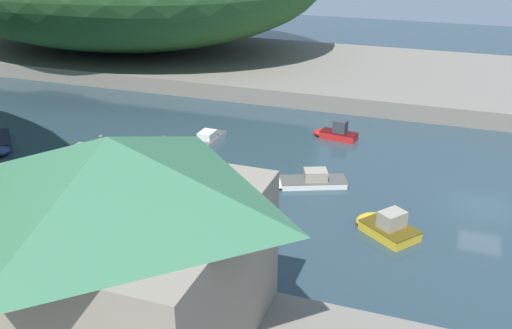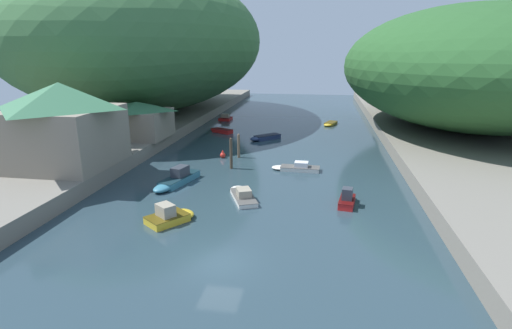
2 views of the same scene
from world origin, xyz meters
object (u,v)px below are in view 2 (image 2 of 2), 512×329
boathouse_shed (138,119)px  channel_buoy_near (223,155)px  boat_yellow_tender (171,216)px  person_on_quay (105,154)px  boat_open_rowboat (330,124)px  boat_white_cruiser (242,195)px  boat_small_dinghy (226,118)px  boat_far_upstream (264,138)px  boat_moored_right (220,130)px  boat_mid_channel (347,199)px  boat_navy_launch (295,168)px  boat_cabin_cruiser (176,180)px  person_by_boathouse (109,149)px  waterfront_building (63,123)px

boathouse_shed → channel_buoy_near: boathouse_shed is taller
boat_yellow_tender → person_on_quay: bearing=175.6°
boat_open_rowboat → boat_white_cruiser: bearing=95.2°
boat_small_dinghy → boat_far_upstream: bearing=-56.6°
boat_moored_right → boat_mid_channel: boat_mid_channel is taller
boat_white_cruiser → boat_far_upstream: (-1.45, 23.30, -0.00)m
boat_yellow_tender → boat_navy_launch: size_ratio=0.79×
boat_far_upstream → boat_moored_right: bearing=17.7°
boat_white_cruiser → boat_navy_launch: 9.89m
boat_white_cruiser → boat_far_upstream: 23.35m
boat_cabin_cruiser → channel_buoy_near: 10.41m
boat_moored_right → person_by_boathouse: 22.94m
boat_mid_channel → person_by_boathouse: 24.71m
boat_open_rowboat → person_on_quay: bearing=73.2°
boat_mid_channel → boat_cabin_cruiser: bearing=-180.0°
boathouse_shed → boat_small_dinghy: boathouse_shed is taller
waterfront_building → boat_mid_channel: 27.27m
boat_open_rowboat → boat_navy_launch: 27.52m
person_by_boathouse → boat_white_cruiser: bearing=-104.7°
waterfront_building → boat_yellow_tender: size_ratio=2.41×
boat_mid_channel → boat_navy_launch: size_ratio=0.71×
boathouse_shed → person_on_quay: size_ratio=4.70×
boathouse_shed → boat_white_cruiser: 23.05m
boat_mid_channel → boat_navy_launch: bearing=127.3°
boat_far_upstream → channel_buoy_near: bearing=118.5°
boat_far_upstream → boat_white_cruiser: bearing=139.9°
boat_yellow_tender → boat_open_rowboat: boat_yellow_tender is taller
boat_far_upstream → channel_buoy_near: channel_buoy_near is taller
boat_open_rowboat → person_by_boathouse: size_ratio=2.53×
channel_buoy_near → waterfront_building: bearing=-141.0°
boat_far_upstream → boat_cabin_cruiser: bearing=121.6°
boat_white_cruiser → boat_open_rowboat: bearing=54.7°
boat_moored_right → boat_navy_launch: 22.40m
waterfront_building → boat_far_upstream: waterfront_building is taller
boat_cabin_cruiser → boat_mid_channel: boat_cabin_cruiser is taller
boat_moored_right → boat_navy_launch: (12.90, -18.32, -0.01)m
boat_moored_right → boat_small_dinghy: (-1.78, 11.34, 0.05)m
boat_navy_launch → boathouse_shed: bearing=74.3°
waterfront_building → boathouse_shed: bearing=85.2°
boat_small_dinghy → boat_mid_channel: boat_mid_channel is taller
boat_open_rowboat → boat_mid_channel: bearing=109.1°
boat_small_dinghy → boat_navy_launch: size_ratio=0.66×
waterfront_building → channel_buoy_near: waterfront_building is taller
boat_moored_right → boat_open_rowboat: 19.13m
boat_yellow_tender → boat_navy_launch: boat_yellow_tender is taller
boathouse_shed → person_on_quay: boathouse_shed is taller
boat_navy_launch → person_on_quay: bearing=108.7°
boat_yellow_tender → boat_far_upstream: bearing=121.6°
boat_far_upstream → waterfront_building: bearing=98.6°
boat_yellow_tender → boat_mid_channel: (13.25, 5.72, 0.01)m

